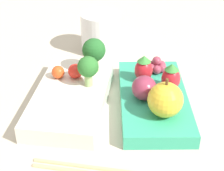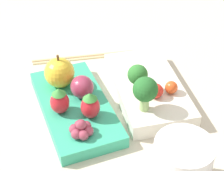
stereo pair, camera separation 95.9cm
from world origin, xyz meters
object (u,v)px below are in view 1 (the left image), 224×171
at_px(cherry_tomato_0, 75,71).
at_px(apple, 165,100).
at_px(strawberry_1, 143,69).
at_px(plum, 144,88).
at_px(drinking_cup, 100,33).
at_px(broccoli_floret_0, 88,68).
at_px(bento_box_fruit, 153,98).
at_px(bento_box_savoury, 71,100).
at_px(cherry_tomato_1, 58,72).
at_px(strawberry_0, 171,77).
at_px(broccoli_floret_1, 94,51).
at_px(grape_cluster, 156,66).

relative_size(cherry_tomato_0, apple, 0.40).
distance_m(strawberry_1, plum, 0.05).
bearing_deg(drinking_cup, apple, -157.82).
relative_size(broccoli_floret_0, plum, 1.23).
bearing_deg(bento_box_fruit, cherry_tomato_0, 73.92).
relative_size(bento_box_savoury, drinking_cup, 2.72).
xyz_separation_m(cherry_tomato_1, strawberry_0, (-0.02, -0.18, 0.01)).
bearing_deg(broccoli_floret_1, bento_box_savoury, 152.13).
bearing_deg(bento_box_fruit, bento_box_savoury, 93.42).
bearing_deg(broccoli_floret_1, broccoli_floret_0, 170.76).
bearing_deg(bento_box_savoury, bento_box_fruit, -86.58).
relative_size(plum, grape_cluster, 1.11).
relative_size(broccoli_floret_0, grape_cluster, 1.37).
distance_m(broccoli_floret_1, plum, 0.11).
bearing_deg(apple, drinking_cup, 22.18).
bearing_deg(plum, grape_cluster, -17.85).
xyz_separation_m(cherry_tomato_1, drinking_cup, (0.15, -0.06, 0.00)).
bearing_deg(bento_box_fruit, grape_cluster, -8.30).
height_order(broccoli_floret_0, strawberry_0, broccoli_floret_0).
bearing_deg(cherry_tomato_0, broccoli_floret_1, -54.42).
distance_m(bento_box_fruit, drinking_cup, 0.21).
xyz_separation_m(apple, grape_cluster, (0.13, -0.00, -0.02)).
height_order(broccoli_floret_1, cherry_tomato_0, broccoli_floret_1).
bearing_deg(strawberry_1, bento_box_fruit, -159.32).
xyz_separation_m(bento_box_savoury, broccoli_floret_1, (0.07, -0.03, 0.05)).
height_order(cherry_tomato_0, apple, apple).
relative_size(bento_box_fruit, cherry_tomato_0, 8.73).
relative_size(cherry_tomato_0, cherry_tomato_1, 1.13).
bearing_deg(bento_box_fruit, broccoli_floret_0, 83.11).
distance_m(broccoli_floret_0, drinking_cup, 0.18).
bearing_deg(grape_cluster, drinking_cup, 40.39).
bearing_deg(drinking_cup, plum, -160.20).
height_order(bento_box_savoury, broccoli_floret_0, broccoli_floret_0).
distance_m(broccoli_floret_1, strawberry_1, 0.09).
relative_size(broccoli_floret_1, apple, 0.98).
height_order(bento_box_savoury, cherry_tomato_1, cherry_tomato_1).
bearing_deg(strawberry_0, broccoli_floret_1, 69.06).
distance_m(cherry_tomato_0, apple, 0.16).
distance_m(strawberry_0, grape_cluster, 0.06).
bearing_deg(strawberry_1, plum, 177.12).
distance_m(broccoli_floret_0, plum, 0.09).
height_order(bento_box_savoury, cherry_tomato_0, cherry_tomato_0).
xyz_separation_m(cherry_tomato_1, grape_cluster, (0.03, -0.16, -0.01)).
bearing_deg(cherry_tomato_1, broccoli_floret_1, -69.05).
bearing_deg(broccoli_floret_1, cherry_tomato_0, 125.58).
relative_size(cherry_tomato_0, strawberry_0, 0.53).
bearing_deg(plum, drinking_cup, 19.80).
bearing_deg(cherry_tomato_1, broccoli_floret_0, -114.31).
distance_m(bento_box_savoury, bento_box_fruit, 0.13).
relative_size(bento_box_fruit, drinking_cup, 2.66).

